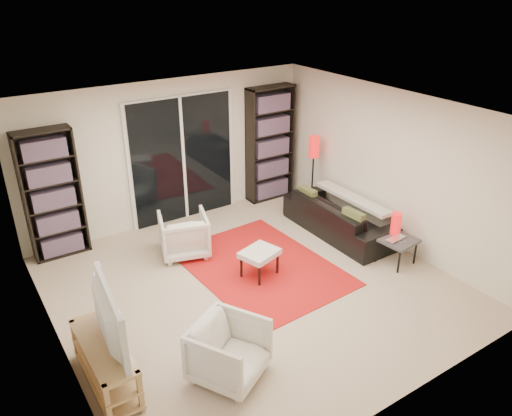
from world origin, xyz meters
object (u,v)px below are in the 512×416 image
object	(u,v)px
bookshelf_left	(52,195)
tv_stand	(105,363)
bookshelf_right	(270,144)
floor_lamp	(314,154)
ottoman	(260,255)
armchair_front	(229,351)
side_table	(397,241)
armchair_back	(184,235)
sofa	(339,217)

from	to	relation	value
bookshelf_left	tv_stand	world-z (taller)	bookshelf_left
bookshelf_right	floor_lamp	world-z (taller)	bookshelf_right
bookshelf_left	ottoman	xyz separation A→B (m)	(2.17, -2.16, -0.63)
armchair_front	side_table	size ratio (longest dim) A/B	1.33
ottoman	floor_lamp	xyz separation A→B (m)	(2.01, 1.33, 0.69)
bookshelf_right	ottoman	xyz separation A→B (m)	(-1.68, -2.16, -0.71)
bookshelf_left	bookshelf_right	size ratio (longest dim) A/B	0.93
armchair_front	armchair_back	bearing A→B (deg)	44.92
bookshelf_left	side_table	xyz separation A→B (m)	(4.04, -2.98, -0.62)
bookshelf_right	side_table	size ratio (longest dim) A/B	3.89
sofa	side_table	xyz separation A→B (m)	(0.08, -1.16, 0.06)
bookshelf_right	ottoman	bearing A→B (deg)	-127.79
bookshelf_left	floor_lamp	size ratio (longest dim) A/B	1.44
tv_stand	side_table	xyz separation A→B (m)	(4.33, 0.00, 0.09)
bookshelf_right	sofa	xyz separation A→B (m)	(0.11, -1.81, -0.76)
armchair_back	ottoman	xyz separation A→B (m)	(0.61, -1.13, 0.02)
bookshelf_left	armchair_front	bearing A→B (deg)	-76.98
tv_stand	armchair_front	xyz separation A→B (m)	(1.12, -0.62, 0.06)
floor_lamp	bookshelf_left	bearing A→B (deg)	168.72
tv_stand	bookshelf_right	bearing A→B (deg)	35.81
bookshelf_left	ottoman	world-z (taller)	bookshelf_left
armchair_back	ottoman	size ratio (longest dim) A/B	1.19
sofa	armchair_back	bearing A→B (deg)	72.09
tv_stand	sofa	bearing A→B (deg)	15.41
tv_stand	side_table	bearing A→B (deg)	0.06
sofa	floor_lamp	world-z (taller)	floor_lamp
bookshelf_right	side_table	world-z (taller)	bookshelf_right
sofa	armchair_front	size ratio (longest dim) A/B	2.80
tv_stand	side_table	world-z (taller)	tv_stand
bookshelf_right	floor_lamp	bearing A→B (deg)	-68.08
tv_stand	side_table	distance (m)	4.33
tv_stand	sofa	distance (m)	4.40
bookshelf_left	tv_stand	bearing A→B (deg)	-95.47
sofa	tv_stand	bearing A→B (deg)	105.61
ottoman	floor_lamp	distance (m)	2.51
bookshelf_right	tv_stand	world-z (taller)	bookshelf_right
armchair_front	floor_lamp	bearing A→B (deg)	10.26
tv_stand	ottoman	xyz separation A→B (m)	(2.46, 0.82, 0.08)
sofa	floor_lamp	xyz separation A→B (m)	(0.23, 0.98, 0.74)
bookshelf_right	side_table	bearing A→B (deg)	-86.36
armchair_back	armchair_front	distance (m)	2.67
sofa	ottoman	size ratio (longest dim) A/B	3.35
armchair_front	ottoman	distance (m)	1.96
tv_stand	ottoman	bearing A→B (deg)	18.43
bookshelf_left	ottoman	bearing A→B (deg)	-44.91
side_table	ottoman	bearing A→B (deg)	156.44
tv_stand	ottoman	world-z (taller)	tv_stand
bookshelf_left	armchair_back	size ratio (longest dim) A/B	2.73
sofa	armchair_back	distance (m)	2.52
bookshelf_right	armchair_front	world-z (taller)	bookshelf_right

